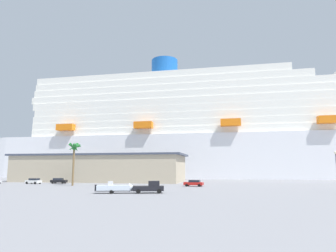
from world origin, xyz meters
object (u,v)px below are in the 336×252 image
object	(u,v)px
small_boat_on_trailer	(117,188)
cruise_ship	(224,136)
parked_car_black_coupe	(59,181)
parked_car_white_van	(34,181)
parked_car_red_hatchback	(194,183)
pickup_truck	(150,187)
palm_tree	(74,151)

from	to	relation	value
small_boat_on_trailer	cruise_ship	bearing A→B (deg)	74.95
parked_car_black_coupe	parked_car_white_van	distance (m)	6.74
parked_car_black_coupe	parked_car_red_hatchback	xyz separation A→B (m)	(39.74, -6.96, 0.00)
small_boat_on_trailer	parked_car_white_van	distance (m)	42.01
pickup_truck	palm_tree	bearing A→B (deg)	143.03
parked_car_red_hatchback	parked_car_white_van	distance (m)	46.05
palm_tree	parked_car_red_hatchback	size ratio (longest dim) A/B	2.22
cruise_ship	pickup_truck	bearing A→B (deg)	-101.57
cruise_ship	small_boat_on_trailer	distance (m)	90.37
parked_car_white_van	small_boat_on_trailer	bearing A→B (deg)	-37.56
cruise_ship	parked_car_black_coupe	size ratio (longest dim) A/B	54.23
parked_car_black_coupe	cruise_ship	bearing A→B (deg)	48.67
small_boat_on_trailer	parked_car_white_van	xyz separation A→B (m)	(-33.30, 25.61, -0.13)
parked_car_red_hatchback	palm_tree	bearing A→B (deg)	-176.24
palm_tree	parked_car_red_hatchback	xyz separation A→B (m)	(30.94, 2.03, -8.03)
palm_tree	parked_car_white_van	distance (m)	18.04
pickup_truck	palm_tree	distance (m)	31.19
parked_car_black_coupe	parked_car_white_van	world-z (taller)	same
cruise_ship	parked_car_white_van	distance (m)	84.20
pickup_truck	small_boat_on_trailer	bearing A→B (deg)	-167.38
cruise_ship	parked_car_white_van	size ratio (longest dim) A/B	55.40
palm_tree	parked_car_black_coupe	size ratio (longest dim) A/B	2.39
palm_tree	parked_car_black_coupe	distance (m)	14.93
pickup_truck	parked_car_black_coupe	bearing A→B (deg)	140.50
palm_tree	small_boat_on_trailer	bearing A→B (deg)	-46.62
cruise_ship	small_boat_on_trailer	xyz separation A→B (m)	(-22.99, -85.47, -18.25)
cruise_ship	parked_car_black_coupe	distance (m)	78.16
pickup_truck	small_boat_on_trailer	xyz separation A→B (m)	(-5.75, -1.29, -0.08)
small_boat_on_trailer	parked_car_white_van	size ratio (longest dim) A/B	1.81
parked_car_red_hatchback	parked_car_white_van	world-z (taller)	same
small_boat_on_trailer	parked_car_black_coupe	world-z (taller)	small_boat_on_trailer
cruise_ship	small_boat_on_trailer	size ratio (longest dim) A/B	30.62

